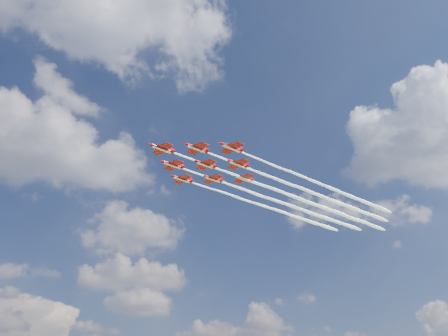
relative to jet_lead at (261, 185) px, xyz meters
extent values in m
cylinder|color=#A40910|center=(-44.16, -14.33, 0.00)|extent=(7.82, 3.46, 1.08)
cone|color=#A40910|center=(-48.83, -15.84, 0.00)|extent=(2.20, 1.64, 1.08)
cone|color=#A40910|center=(-39.76, -12.90, 0.00)|extent=(1.71, 1.39, 0.98)
ellipsoid|color=black|center=(-46.03, -14.93, 0.44)|extent=(2.22, 1.48, 0.70)
cube|color=#A40910|center=(-43.69, -14.18, -0.05)|extent=(5.79, 9.58, 0.14)
cube|color=#A40910|center=(-40.41, -13.11, 0.00)|extent=(2.40, 3.79, 0.12)
cube|color=#A40910|center=(-40.23, -13.05, 0.88)|extent=(1.54, 0.62, 1.77)
cube|color=silver|center=(-44.16, -14.33, -0.49)|extent=(7.29, 3.12, 0.12)
cylinder|color=#A40910|center=(-33.02, -18.83, 0.00)|extent=(7.82, 3.46, 1.08)
cone|color=#A40910|center=(-37.70, -20.35, 0.00)|extent=(2.20, 1.64, 1.08)
cone|color=#A40910|center=(-28.62, -17.40, 0.00)|extent=(1.71, 1.39, 0.98)
ellipsoid|color=black|center=(-34.89, -19.43, 0.44)|extent=(2.22, 1.48, 0.70)
cube|color=#A40910|center=(-32.55, -18.68, -0.05)|extent=(5.79, 9.58, 0.14)
cube|color=#A40910|center=(-29.28, -17.61, 0.00)|extent=(2.40, 3.79, 0.12)
cube|color=#A40910|center=(-29.09, -17.55, 0.88)|extent=(1.54, 0.62, 1.77)
cube|color=silver|center=(-33.02, -18.83, -0.49)|extent=(7.29, 3.12, 0.12)
cylinder|color=#A40910|center=(-37.78, -4.15, 0.00)|extent=(7.82, 3.46, 1.08)
cone|color=#A40910|center=(-42.46, -5.66, 0.00)|extent=(2.20, 1.64, 1.08)
cone|color=#A40910|center=(-33.39, -2.72, 0.00)|extent=(1.71, 1.39, 0.98)
ellipsoid|color=black|center=(-39.65, -4.75, 0.44)|extent=(2.22, 1.48, 0.70)
cube|color=#A40910|center=(-37.31, -3.99, -0.05)|extent=(5.79, 9.58, 0.14)
cube|color=#A40910|center=(-34.04, -2.93, 0.00)|extent=(2.40, 3.79, 0.12)
cube|color=#A40910|center=(-33.85, -2.87, 0.88)|extent=(1.54, 0.62, 1.77)
cube|color=silver|center=(-37.78, -4.15, -0.49)|extent=(7.29, 3.12, 0.12)
cylinder|color=#A40910|center=(-21.88, -23.33, 0.00)|extent=(7.82, 3.46, 1.08)
cone|color=#A40910|center=(-26.56, -24.85, 0.00)|extent=(2.20, 1.64, 1.08)
cone|color=#A40910|center=(-17.48, -21.90, 0.00)|extent=(1.71, 1.39, 0.98)
ellipsoid|color=black|center=(-23.75, -23.93, 0.44)|extent=(2.22, 1.48, 0.70)
cube|color=#A40910|center=(-21.41, -23.18, -0.05)|extent=(5.79, 9.58, 0.14)
cube|color=#A40910|center=(-18.14, -22.11, 0.00)|extent=(2.40, 3.79, 0.12)
cube|color=#A40910|center=(-17.95, -22.05, 0.88)|extent=(1.54, 0.62, 1.77)
cube|color=silver|center=(-21.88, -23.33, -0.49)|extent=(7.29, 3.12, 0.12)
cylinder|color=#A40910|center=(-26.64, -8.65, 0.00)|extent=(7.82, 3.46, 1.08)
cone|color=#A40910|center=(-31.32, -10.16, 0.00)|extent=(2.20, 1.64, 1.08)
cone|color=#A40910|center=(-22.25, -7.22, 0.00)|extent=(1.71, 1.39, 0.98)
ellipsoid|color=black|center=(-28.52, -9.25, 0.44)|extent=(2.22, 1.48, 0.70)
cube|color=#A40910|center=(-26.18, -8.49, -0.05)|extent=(5.79, 9.58, 0.14)
cube|color=#A40910|center=(-22.90, -7.43, 0.00)|extent=(2.40, 3.79, 0.12)
cube|color=#A40910|center=(-22.72, -7.37, 0.88)|extent=(1.54, 0.62, 1.77)
cube|color=silver|center=(-26.64, -8.65, -0.49)|extent=(7.29, 3.12, 0.12)
cylinder|color=#A40910|center=(-31.41, 6.04, 0.00)|extent=(7.82, 3.46, 1.08)
cone|color=#A40910|center=(-36.09, 4.52, 0.00)|extent=(2.20, 1.64, 1.08)
cone|color=#A40910|center=(-27.01, 7.46, 0.00)|extent=(1.71, 1.39, 0.98)
ellipsoid|color=black|center=(-33.28, 5.43, 0.44)|extent=(2.22, 1.48, 0.70)
cube|color=#A40910|center=(-30.94, 6.19, -0.05)|extent=(5.79, 9.58, 0.14)
cube|color=#A40910|center=(-27.67, 7.25, 0.00)|extent=(2.40, 3.79, 0.12)
cube|color=#A40910|center=(-27.48, 7.31, 0.88)|extent=(1.54, 0.62, 1.77)
cube|color=silver|center=(-31.41, 6.04, -0.49)|extent=(7.29, 3.12, 0.12)
cylinder|color=#A40910|center=(-15.51, -13.15, 0.00)|extent=(7.82, 3.46, 1.08)
cone|color=#A40910|center=(-20.18, -14.66, 0.00)|extent=(2.20, 1.64, 1.08)
cone|color=#A40910|center=(-11.11, -11.72, 0.00)|extent=(1.71, 1.39, 0.98)
ellipsoid|color=black|center=(-17.38, -13.75, 0.44)|extent=(2.22, 1.48, 0.70)
cube|color=#A40910|center=(-15.04, -12.99, -0.05)|extent=(5.79, 9.58, 0.14)
cube|color=#A40910|center=(-11.77, -11.93, 0.00)|extent=(2.40, 3.79, 0.12)
cube|color=#A40910|center=(-11.58, -11.87, 0.88)|extent=(1.54, 0.62, 1.77)
cube|color=silver|center=(-15.51, -13.15, -0.49)|extent=(7.29, 3.12, 0.12)
cylinder|color=#A40910|center=(-20.27, 1.54, 0.00)|extent=(7.82, 3.46, 1.08)
cone|color=#A40910|center=(-24.95, 0.02, 0.00)|extent=(2.20, 1.64, 1.08)
cone|color=#A40910|center=(-15.87, 2.96, 0.00)|extent=(1.71, 1.39, 0.98)
ellipsoid|color=black|center=(-22.14, 0.93, 0.44)|extent=(2.22, 1.48, 0.70)
cube|color=#A40910|center=(-19.80, 1.69, -0.05)|extent=(5.79, 9.58, 0.14)
cube|color=#A40910|center=(-16.53, 2.75, 0.00)|extent=(2.40, 3.79, 0.12)
cube|color=#A40910|center=(-16.34, 2.81, 0.88)|extent=(1.54, 0.62, 1.77)
cube|color=silver|center=(-20.27, 1.54, -0.49)|extent=(7.29, 3.12, 0.12)
cylinder|color=#A40910|center=(-9.13, -2.96, 0.00)|extent=(7.82, 3.46, 1.08)
cone|color=#A40910|center=(-13.81, -4.48, 0.00)|extent=(2.20, 1.64, 1.08)
cone|color=#A40910|center=(-4.74, -1.54, 0.00)|extent=(1.71, 1.39, 0.98)
ellipsoid|color=black|center=(-11.00, -3.57, 0.44)|extent=(2.22, 1.48, 0.70)
cube|color=#A40910|center=(-8.67, -2.81, -0.05)|extent=(5.79, 9.58, 0.14)
cube|color=#A40910|center=(-5.39, -1.75, 0.00)|extent=(2.40, 3.79, 0.12)
cube|color=#A40910|center=(-5.20, -1.69, 0.88)|extent=(1.54, 0.62, 1.77)
cube|color=silver|center=(-9.13, -2.96, -0.49)|extent=(7.29, 3.12, 0.12)
camera|label=1|loc=(-69.09, -143.59, -76.54)|focal=35.00mm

